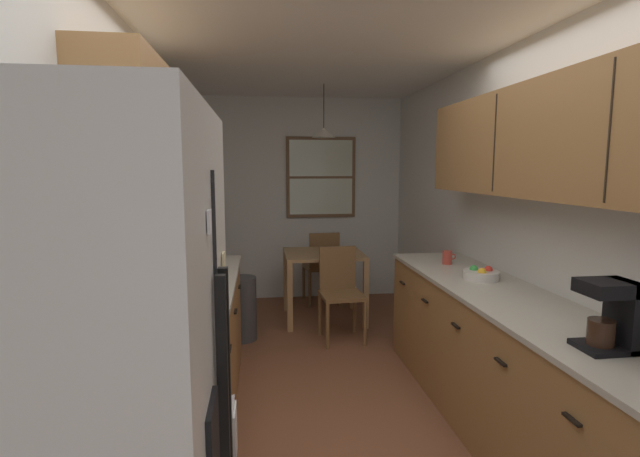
# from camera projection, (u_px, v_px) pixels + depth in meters

# --- Properties ---
(ground_plane) EXTENTS (12.00, 12.00, 0.00)m
(ground_plane) POSITION_uv_depth(u_px,v_px,m) (330.00, 389.00, 3.57)
(ground_plane) COLOR brown
(wall_left) EXTENTS (0.10, 9.00, 2.55)m
(wall_left) POSITION_uv_depth(u_px,v_px,m) (138.00, 226.00, 3.24)
(wall_left) COLOR silver
(wall_left) RESTS_ON ground
(wall_right) EXTENTS (0.10, 9.00, 2.55)m
(wall_right) POSITION_uv_depth(u_px,v_px,m) (505.00, 221.00, 3.58)
(wall_right) COLOR silver
(wall_right) RESTS_ON ground
(wall_back) EXTENTS (4.40, 0.10, 2.55)m
(wall_back) POSITION_uv_depth(u_px,v_px,m) (300.00, 199.00, 6.01)
(wall_back) COLOR silver
(wall_back) RESTS_ON ground
(ceiling_slab) EXTENTS (4.40, 9.00, 0.08)m
(ceiling_slab) POSITION_uv_depth(u_px,v_px,m) (331.00, 35.00, 3.24)
(ceiling_slab) COLOR white
(microwave_over_range) EXTENTS (0.39, 0.63, 0.30)m
(microwave_over_range) POSITION_uv_depth(u_px,v_px,m) (96.00, 173.00, 1.72)
(microwave_over_range) COLOR silver
(counter_left) EXTENTS (0.64, 2.04, 0.90)m
(counter_left) POSITION_uv_depth(u_px,v_px,m) (190.00, 348.00, 3.20)
(counter_left) COLOR olive
(counter_left) RESTS_ON ground
(upper_cabinets_left) EXTENTS (0.33, 2.12, 0.69)m
(upper_cabinets_left) POSITION_uv_depth(u_px,v_px,m) (158.00, 137.00, 2.95)
(upper_cabinets_left) COLOR olive
(counter_right) EXTENTS (0.64, 3.33, 0.90)m
(counter_right) POSITION_uv_depth(u_px,v_px,m) (525.00, 381.00, 2.71)
(counter_right) COLOR olive
(counter_right) RESTS_ON ground
(upper_cabinets_right) EXTENTS (0.33, 3.01, 0.67)m
(upper_cabinets_right) POSITION_uv_depth(u_px,v_px,m) (569.00, 139.00, 2.50)
(upper_cabinets_right) COLOR olive
(dining_table) EXTENTS (0.85, 0.77, 0.75)m
(dining_table) POSITION_uv_depth(u_px,v_px,m) (324.00, 264.00, 5.15)
(dining_table) COLOR #A87F51
(dining_table) RESTS_ON ground
(dining_chair_near) EXTENTS (0.43, 0.43, 0.90)m
(dining_chair_near) POSITION_uv_depth(u_px,v_px,m) (340.00, 288.00, 4.59)
(dining_chair_near) COLOR brown
(dining_chair_near) RESTS_ON ground
(dining_chair_far) EXTENTS (0.44, 0.44, 0.90)m
(dining_chair_far) POSITION_uv_depth(u_px,v_px,m) (322.00, 264.00, 5.75)
(dining_chair_far) COLOR brown
(dining_chair_far) RESTS_ON ground
(pendant_light) EXTENTS (0.25, 0.25, 0.55)m
(pendant_light) POSITION_uv_depth(u_px,v_px,m) (324.00, 133.00, 4.96)
(pendant_light) COLOR black
(back_window) EXTENTS (0.88, 0.05, 1.02)m
(back_window) POSITION_uv_depth(u_px,v_px,m) (321.00, 177.00, 5.94)
(back_window) COLOR brown
(trash_bin) EXTENTS (0.28, 0.28, 0.62)m
(trash_bin) POSITION_uv_depth(u_px,v_px,m) (242.00, 308.00, 4.57)
(trash_bin) COLOR #3F3F42
(trash_bin) RESTS_ON ground
(storage_canister) EXTENTS (0.10, 0.10, 0.17)m
(storage_canister) POSITION_uv_depth(u_px,v_px,m) (166.00, 302.00, 2.42)
(storage_canister) COLOR #D84C19
(storage_canister) RESTS_ON counter_left
(dish_towel) EXTENTS (0.02, 0.16, 0.24)m
(dish_towel) POSITION_uv_depth(u_px,v_px,m) (234.00, 434.00, 2.08)
(dish_towel) COLOR white
(coffee_maker) EXTENTS (0.22, 0.18, 0.30)m
(coffee_maker) POSITION_uv_depth(u_px,v_px,m) (613.00, 314.00, 2.00)
(coffee_maker) COLOR black
(coffee_maker) RESTS_ON counter_right
(mug_by_coffeemaker) EXTENTS (0.11, 0.08, 0.11)m
(mug_by_coffeemaker) POSITION_uv_depth(u_px,v_px,m) (447.00, 257.00, 3.79)
(mug_by_coffeemaker) COLOR #BF3F33
(mug_by_coffeemaker) RESTS_ON counter_right
(fruit_bowl) EXTENTS (0.25, 0.25, 0.09)m
(fruit_bowl) POSITION_uv_depth(u_px,v_px,m) (481.00, 274.00, 3.28)
(fruit_bowl) COLOR silver
(fruit_bowl) RESTS_ON counter_right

